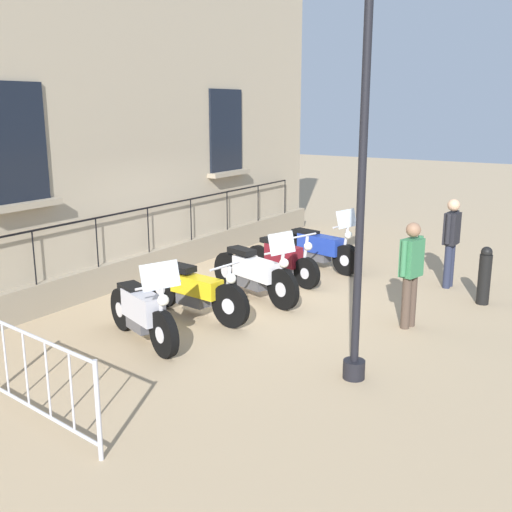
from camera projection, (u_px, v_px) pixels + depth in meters
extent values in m
plane|color=tan|center=(245.00, 297.00, 11.05)|extent=(60.00, 60.00, 0.00)
cube|color=tan|center=(126.00, 94.00, 11.60)|extent=(0.60, 12.78, 7.17)
cube|color=gray|center=(148.00, 265.00, 12.20)|extent=(0.20, 12.78, 0.55)
cube|color=black|center=(226.00, 131.00, 13.92)|extent=(0.06, 1.21, 1.83)
cube|color=gray|center=(229.00, 173.00, 14.11)|extent=(0.24, 1.41, 0.10)
cube|color=black|center=(13.00, 143.00, 9.32)|extent=(0.06, 1.21, 1.83)
cube|color=gray|center=(22.00, 206.00, 9.51)|extent=(0.24, 1.41, 0.10)
cube|color=black|center=(147.00, 208.00, 11.90)|extent=(0.03, 10.74, 0.03)
cylinder|color=black|center=(34.00, 258.00, 9.81)|extent=(0.02, 0.02, 0.89)
cylinder|color=black|center=(97.00, 243.00, 10.91)|extent=(0.02, 0.02, 0.89)
cylinder|color=black|center=(148.00, 230.00, 12.00)|extent=(0.02, 0.02, 0.89)
cylinder|color=black|center=(191.00, 220.00, 13.10)|extent=(0.02, 0.02, 0.89)
cylinder|color=black|center=(227.00, 211.00, 14.20)|extent=(0.02, 0.02, 0.89)
cylinder|color=black|center=(258.00, 203.00, 15.30)|extent=(0.02, 0.02, 0.89)
cylinder|color=black|center=(285.00, 197.00, 16.39)|extent=(0.02, 0.02, 0.89)
cylinder|color=black|center=(164.00, 334.00, 8.36)|extent=(0.66, 0.35, 0.66)
cylinder|color=silver|center=(164.00, 334.00, 8.36)|extent=(0.27, 0.21, 0.23)
cylinder|color=black|center=(123.00, 309.00, 9.39)|extent=(0.66, 0.35, 0.66)
cylinder|color=silver|center=(123.00, 309.00, 9.39)|extent=(0.27, 0.21, 0.23)
cube|color=#B2B2BC|center=(143.00, 306.00, 8.78)|extent=(0.88, 0.58, 0.39)
cube|color=#4C4C51|center=(141.00, 322.00, 8.92)|extent=(0.55, 0.41, 0.23)
cube|color=black|center=(132.00, 288.00, 9.00)|extent=(0.53, 0.43, 0.10)
cylinder|color=silver|center=(161.00, 310.00, 8.32)|extent=(0.17, 0.11, 0.68)
cylinder|color=silver|center=(158.00, 285.00, 8.28)|extent=(0.28, 0.65, 0.04)
sphere|color=white|center=(163.00, 300.00, 8.22)|extent=(0.16, 0.16, 0.16)
cylinder|color=silver|center=(147.00, 324.00, 9.17)|extent=(0.72, 0.34, 0.08)
cube|color=silver|center=(160.00, 276.00, 8.19)|extent=(0.31, 0.56, 0.36)
cylinder|color=black|center=(230.00, 306.00, 9.48)|extent=(0.71, 0.18, 0.71)
cylinder|color=silver|center=(230.00, 306.00, 9.48)|extent=(0.26, 0.15, 0.25)
cylinder|color=black|center=(162.00, 287.00, 10.42)|extent=(0.71, 0.18, 0.71)
cylinder|color=silver|center=(162.00, 287.00, 10.42)|extent=(0.26, 0.15, 0.25)
cube|color=gold|center=(197.00, 286.00, 9.87)|extent=(0.94, 0.40, 0.29)
cube|color=#4C4C51|center=(193.00, 298.00, 9.99)|extent=(0.57, 0.30, 0.25)
cube|color=black|center=(180.00, 268.00, 10.04)|extent=(0.54, 0.33, 0.10)
cylinder|color=silver|center=(228.00, 286.00, 9.44)|extent=(0.16, 0.08, 0.63)
cylinder|color=silver|center=(225.00, 266.00, 9.39)|extent=(0.11, 0.67, 0.04)
sphere|color=white|center=(231.00, 279.00, 9.36)|extent=(0.16, 0.16, 0.16)
cylinder|color=silver|center=(192.00, 300.00, 10.25)|extent=(0.83, 0.17, 0.08)
cylinder|color=black|center=(283.00, 289.00, 10.32)|extent=(0.71, 0.31, 0.71)
cylinder|color=silver|center=(283.00, 289.00, 10.32)|extent=(0.27, 0.19, 0.25)
cylinder|color=black|center=(228.00, 271.00, 11.46)|extent=(0.71, 0.31, 0.71)
cylinder|color=silver|center=(228.00, 271.00, 11.46)|extent=(0.27, 0.19, 0.25)
cube|color=silver|center=(256.00, 269.00, 10.80)|extent=(1.01, 0.57, 0.34)
cube|color=#4C4C51|center=(252.00, 281.00, 10.94)|extent=(0.62, 0.40, 0.25)
cube|color=black|center=(242.00, 251.00, 11.03)|extent=(0.60, 0.41, 0.10)
cylinder|color=silver|center=(281.00, 270.00, 10.28)|extent=(0.17, 0.10, 0.65)
cylinder|color=silver|center=(279.00, 251.00, 10.24)|extent=(0.23, 0.63, 0.04)
sphere|color=white|center=(284.00, 263.00, 10.19)|extent=(0.16, 0.16, 0.16)
cylinder|color=silver|center=(252.00, 284.00, 11.21)|extent=(0.86, 0.34, 0.08)
cube|color=silver|center=(282.00, 243.00, 10.16)|extent=(0.27, 0.54, 0.36)
cylinder|color=black|center=(307.00, 273.00, 11.51)|extent=(0.61, 0.27, 0.60)
cylinder|color=silver|center=(307.00, 273.00, 11.51)|extent=(0.24, 0.18, 0.21)
cylinder|color=black|center=(258.00, 260.00, 12.51)|extent=(0.61, 0.27, 0.60)
cylinder|color=silver|center=(258.00, 260.00, 12.51)|extent=(0.24, 0.18, 0.21)
cube|color=maroon|center=(283.00, 255.00, 11.92)|extent=(0.84, 0.50, 0.39)
cube|color=#4C4C51|center=(280.00, 267.00, 12.05)|extent=(0.52, 0.36, 0.21)
cube|color=black|center=(272.00, 241.00, 12.10)|extent=(0.50, 0.38, 0.10)
cylinder|color=silver|center=(305.00, 255.00, 11.46)|extent=(0.17, 0.10, 0.71)
cylinder|color=silver|center=(304.00, 236.00, 11.42)|extent=(0.21, 0.64, 0.04)
sphere|color=white|center=(308.00, 246.00, 11.37)|extent=(0.16, 0.16, 0.16)
cylinder|color=silver|center=(280.00, 269.00, 12.29)|extent=(0.71, 0.27, 0.08)
cylinder|color=black|center=(347.00, 260.00, 12.43)|extent=(0.65, 0.28, 0.63)
cylinder|color=silver|center=(347.00, 260.00, 12.43)|extent=(0.25, 0.21, 0.22)
cylinder|color=black|center=(292.00, 248.00, 13.47)|extent=(0.65, 0.28, 0.63)
cylinder|color=silver|center=(292.00, 248.00, 13.47)|extent=(0.25, 0.21, 0.22)
cube|color=#1E389E|center=(320.00, 244.00, 12.86)|extent=(1.07, 0.53, 0.36)
cube|color=#4C4C51|center=(316.00, 255.00, 12.99)|extent=(0.66, 0.38, 0.22)
cube|color=black|center=(305.00, 232.00, 13.10)|extent=(0.62, 0.40, 0.10)
cylinder|color=silver|center=(345.00, 243.00, 12.38)|extent=(0.17, 0.09, 0.71)
cylinder|color=silver|center=(344.00, 226.00, 12.33)|extent=(0.18, 0.68, 0.04)
sphere|color=white|center=(348.00, 235.00, 12.29)|extent=(0.16, 0.16, 0.16)
cylinder|color=silver|center=(314.00, 257.00, 13.28)|extent=(0.92, 0.28, 0.08)
cube|color=silver|center=(347.00, 219.00, 12.26)|extent=(0.24, 0.58, 0.36)
cylinder|color=black|center=(354.00, 369.00, 7.74)|extent=(0.28, 0.28, 0.24)
cylinder|color=black|center=(361.00, 190.00, 7.20)|extent=(0.10, 0.10, 4.81)
cylinder|color=#B7B7BF|center=(98.00, 411.00, 5.85)|extent=(0.05, 0.05, 1.05)
cylinder|color=#B7B7BF|center=(33.00, 336.00, 6.40)|extent=(2.13, 0.30, 0.04)
cylinder|color=#B7B7BF|center=(40.00, 412.00, 6.61)|extent=(2.13, 0.30, 0.04)
cylinder|color=#B7B7BF|center=(5.00, 358.00, 6.90)|extent=(0.02, 0.02, 0.87)
cylinder|color=#B7B7BF|center=(26.00, 368.00, 6.63)|extent=(0.02, 0.02, 0.87)
cylinder|color=#B7B7BF|center=(48.00, 379.00, 6.37)|extent=(0.02, 0.02, 0.87)
cylinder|color=#B7B7BF|center=(72.00, 391.00, 6.10)|extent=(0.02, 0.02, 0.87)
cylinder|color=black|center=(484.00, 279.00, 10.58)|extent=(0.21, 0.21, 0.88)
sphere|color=black|center=(487.00, 252.00, 10.47)|extent=(0.19, 0.19, 0.19)
cylinder|color=#47382D|center=(412.00, 301.00, 9.53)|extent=(0.14, 0.14, 0.82)
cylinder|color=#47382D|center=(406.00, 303.00, 9.42)|extent=(0.14, 0.14, 0.82)
cube|color=#337247|center=(412.00, 258.00, 9.30)|extent=(0.30, 0.40, 0.58)
sphere|color=#8C664C|center=(413.00, 230.00, 9.20)|extent=(0.22, 0.22, 0.22)
cylinder|color=#337247|center=(420.00, 253.00, 9.44)|extent=(0.09, 0.09, 0.55)
cylinder|color=#337247|center=(404.00, 258.00, 9.15)|extent=(0.09, 0.09, 0.55)
cylinder|color=#23283D|center=(448.00, 266.00, 11.52)|extent=(0.14, 0.14, 0.84)
cylinder|color=#23283D|center=(450.00, 265.00, 11.64)|extent=(0.14, 0.14, 0.84)
cube|color=black|center=(452.00, 229.00, 11.41)|extent=(0.24, 0.37, 0.59)
sphere|color=tan|center=(454.00, 205.00, 11.30)|extent=(0.23, 0.23, 0.23)
cylinder|color=black|center=(448.00, 229.00, 11.23)|extent=(0.09, 0.09, 0.57)
cylinder|color=black|center=(456.00, 225.00, 11.57)|extent=(0.09, 0.09, 0.57)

